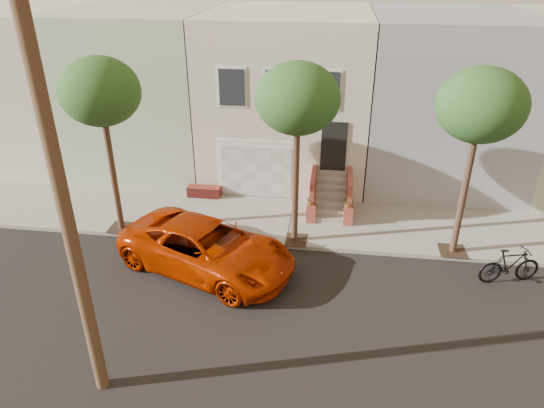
# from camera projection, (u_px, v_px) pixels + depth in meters

# --- Properties ---
(ground) EXTENTS (90.00, 90.00, 0.00)m
(ground) POSITION_uv_depth(u_px,v_px,m) (248.00, 311.00, 14.41)
(ground) COLOR black
(ground) RESTS_ON ground
(sidewalk) EXTENTS (40.00, 3.70, 0.15)m
(sidewalk) POSITION_uv_depth(u_px,v_px,m) (272.00, 220.00, 19.09)
(sidewalk) COLOR gray
(sidewalk) RESTS_ON ground
(house_row) EXTENTS (33.10, 11.70, 7.00)m
(house_row) POSITION_uv_depth(u_px,v_px,m) (289.00, 91.00, 22.59)
(house_row) COLOR beige
(house_row) RESTS_ON sidewalk
(tree_left) EXTENTS (2.70, 2.57, 6.30)m
(tree_left) POSITION_uv_depth(u_px,v_px,m) (100.00, 93.00, 16.09)
(tree_left) COLOR #2D2116
(tree_left) RESTS_ON sidewalk
(tree_mid) EXTENTS (2.70, 2.57, 6.30)m
(tree_mid) POSITION_uv_depth(u_px,v_px,m) (298.00, 100.00, 15.32)
(tree_mid) COLOR #2D2116
(tree_mid) RESTS_ON sidewalk
(tree_right) EXTENTS (2.70, 2.57, 6.30)m
(tree_right) POSITION_uv_depth(u_px,v_px,m) (481.00, 107.00, 14.66)
(tree_right) COLOR #2D2116
(tree_right) RESTS_ON sidewalk
(pickup_truck) EXTENTS (6.49, 4.70, 1.64)m
(pickup_truck) POSITION_uv_depth(u_px,v_px,m) (207.00, 248.00, 15.93)
(pickup_truck) COLOR #A92500
(pickup_truck) RESTS_ON ground
(motorcycle) EXTENTS (2.10, 1.07, 1.21)m
(motorcycle) POSITION_uv_depth(u_px,v_px,m) (510.00, 265.00, 15.41)
(motorcycle) COLOR black
(motorcycle) RESTS_ON ground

